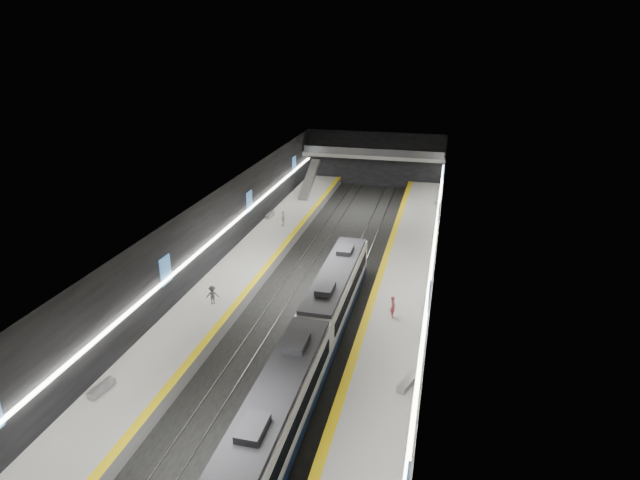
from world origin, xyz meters
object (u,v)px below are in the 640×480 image
(bench_left_far, at_px, (270,215))
(train, at_px, (312,339))
(passenger_left_b, at_px, (213,295))
(bench_left_near, at_px, (102,388))
(escalator, at_px, (310,179))
(passenger_left_a, at_px, (283,218))
(passenger_right_a, at_px, (393,307))
(bench_right_far, at_px, (438,201))
(bench_right_near, at_px, (408,383))

(bench_left_far, bearing_deg, train, -62.77)
(passenger_left_b, bearing_deg, bench_left_near, 58.40)
(escalator, bearing_deg, passenger_left_a, -88.19)
(bench_left_near, bearing_deg, bench_left_far, 97.46)
(train, bearing_deg, escalator, 105.06)
(escalator, bearing_deg, train, -74.94)
(escalator, relative_size, passenger_left_a, 4.61)
(bench_left_far, bearing_deg, passenger_left_a, -42.86)
(train, relative_size, passenger_right_a, 17.04)
(bench_right_far, bearing_deg, passenger_left_a, -134.74)
(passenger_right_a, bearing_deg, train, 126.07)
(bench_left_near, relative_size, bench_right_near, 0.98)
(passenger_left_a, xyz_separation_m, passenger_left_b, (-0.00, -18.93, -0.07))
(bench_right_near, bearing_deg, bench_left_near, -142.57)
(bench_right_far, bearing_deg, passenger_right_a, -86.38)
(escalator, xyz_separation_m, bench_left_near, (-1.49, -44.19, -1.67))
(bench_left_near, relative_size, bench_left_far, 1.07)
(bench_right_near, relative_size, bench_right_far, 1.02)
(escalator, relative_size, bench_right_far, 4.17)
(bench_left_far, relative_size, passenger_right_a, 1.02)
(bench_left_far, relative_size, bench_right_far, 0.94)
(bench_left_far, xyz_separation_m, passenger_left_a, (2.42, -2.47, 0.65))
(bench_right_far, relative_size, passenger_left_b, 1.21)
(bench_left_near, xyz_separation_m, passenger_left_a, (1.91, 30.95, 0.63))
(bench_right_far, relative_size, passenger_left_a, 1.11)
(bench_right_near, distance_m, passenger_left_a, 30.61)
(bench_left_near, height_order, passenger_right_a, passenger_right_a)
(bench_right_near, relative_size, passenger_left_a, 1.13)
(passenger_left_a, distance_m, passenger_left_b, 18.93)
(bench_left_near, height_order, bench_right_far, same)
(passenger_left_a, bearing_deg, passenger_right_a, 35.04)
(bench_right_far, xyz_separation_m, passenger_right_a, (-2.28, -30.25, 0.65))
(bench_left_near, height_order, passenger_left_a, passenger_left_a)
(escalator, distance_m, passenger_left_a, 13.29)
(train, distance_m, bench_right_far, 37.26)
(escalator, bearing_deg, passenger_left_b, -89.26)
(bench_right_far, height_order, passenger_left_a, passenger_left_a)
(passenger_right_a, bearing_deg, bench_right_far, -21.52)
(passenger_right_a, height_order, passenger_left_b, passenger_right_a)
(passenger_left_a, bearing_deg, bench_right_near, 27.89)
(bench_right_far, height_order, passenger_right_a, passenger_right_a)
(passenger_left_a, bearing_deg, escalator, 177.74)
(train, height_order, bench_right_far, train)
(bench_right_far, xyz_separation_m, passenger_left_b, (-16.58, -31.58, 0.56))
(escalator, xyz_separation_m, bench_right_far, (17.00, -0.59, -1.67))
(bench_left_near, xyz_separation_m, passenger_right_a, (16.22, 13.35, 0.65))
(bench_right_near, xyz_separation_m, passenger_left_a, (-16.20, 25.96, 0.63))
(escalator, relative_size, bench_left_near, 4.16)
(bench_left_near, xyz_separation_m, passenger_left_b, (1.91, 12.02, 0.56))
(bench_right_near, bearing_deg, passenger_left_b, 178.57)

